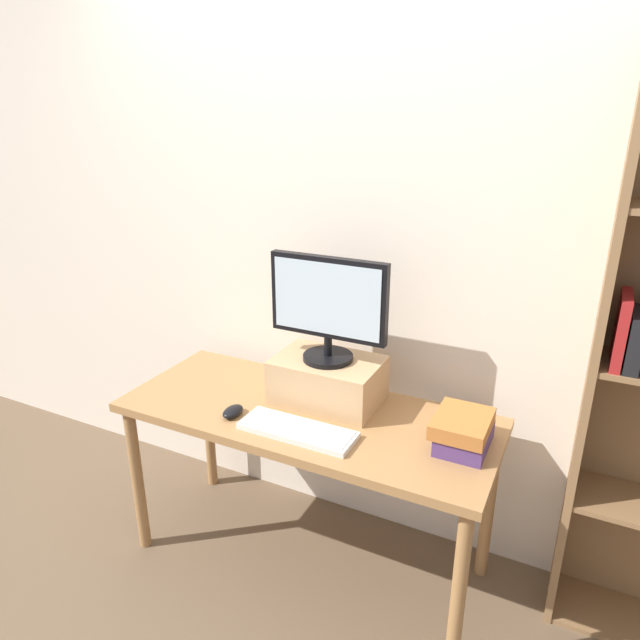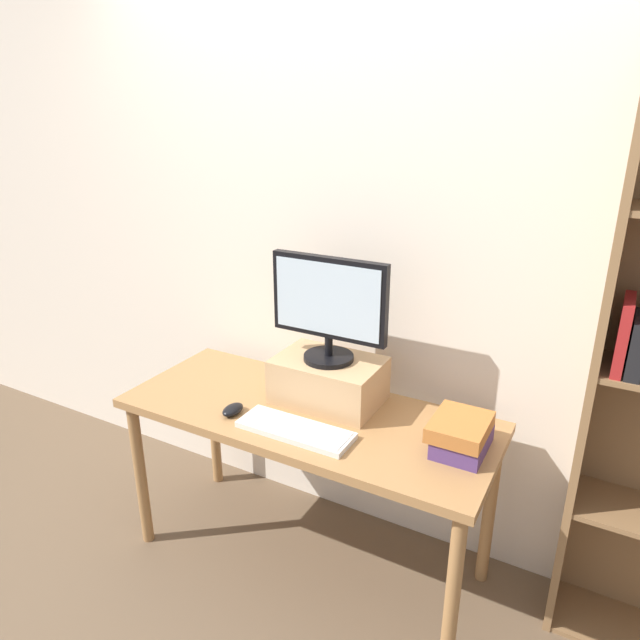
{
  "view_description": "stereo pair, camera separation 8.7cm",
  "coord_description": "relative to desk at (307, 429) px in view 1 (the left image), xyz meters",
  "views": [
    {
      "loc": [
        0.93,
        -1.75,
        1.86
      ],
      "look_at": [
        0.04,
        0.05,
        1.11
      ],
      "focal_mm": 32.0,
      "sensor_mm": 36.0,
      "label": 1
    },
    {
      "loc": [
        1.01,
        -1.71,
        1.86
      ],
      "look_at": [
        0.04,
        0.05,
        1.11
      ],
      "focal_mm": 32.0,
      "sensor_mm": 36.0,
      "label": 2
    }
  ],
  "objects": [
    {
      "name": "computer_mouse",
      "position": [
        -0.24,
        -0.16,
        0.1
      ],
      "size": [
        0.06,
        0.1,
        0.04
      ],
      "color": "black",
      "rests_on": "desk"
    },
    {
      "name": "desk",
      "position": [
        0.0,
        0.0,
        0.0
      ],
      "size": [
        1.5,
        0.61,
        0.73
      ],
      "color": "#9E7042",
      "rests_on": "ground_plane"
    },
    {
      "name": "ground_plane",
      "position": [
        0.0,
        0.0,
        -0.65
      ],
      "size": [
        12.0,
        12.0,
        0.0
      ],
      "primitive_type": "plane",
      "color": "brown"
    },
    {
      "name": "keyboard",
      "position": [
        0.05,
        -0.16,
        0.09
      ],
      "size": [
        0.44,
        0.15,
        0.02
      ],
      "color": "silver",
      "rests_on": "desk"
    },
    {
      "name": "back_wall",
      "position": [
        0.0,
        0.43,
        0.65
      ],
      "size": [
        7.0,
        0.08,
        2.6
      ],
      "color": "beige",
      "rests_on": "ground_plane"
    },
    {
      "name": "computer_monitor",
      "position": [
        0.04,
        0.12,
        0.49
      ],
      "size": [
        0.48,
        0.2,
        0.42
      ],
      "color": "black",
      "rests_on": "riser_box"
    },
    {
      "name": "riser_box",
      "position": [
        0.04,
        0.12,
        0.17
      ],
      "size": [
        0.42,
        0.29,
        0.18
      ],
      "color": "tan",
      "rests_on": "desk"
    },
    {
      "name": "book_stack",
      "position": [
        0.61,
        0.03,
        0.14
      ],
      "size": [
        0.19,
        0.24,
        0.12
      ],
      "color": "#4C336B",
      "rests_on": "desk"
    }
  ]
}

